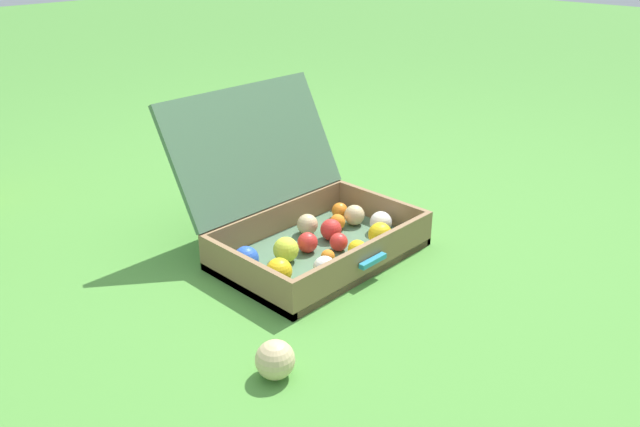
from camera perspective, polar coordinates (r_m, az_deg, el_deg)
ground_plane at (r=2.18m, az=0.53°, el=-2.99°), size 16.00×16.00×0.00m
open_suitcase at (r=2.11m, az=-1.41°, el=-0.62°), size 0.66×0.66×0.50m
stray_ball_on_grass at (r=1.57m, az=-4.05°, el=-12.97°), size 0.10×0.10×0.10m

